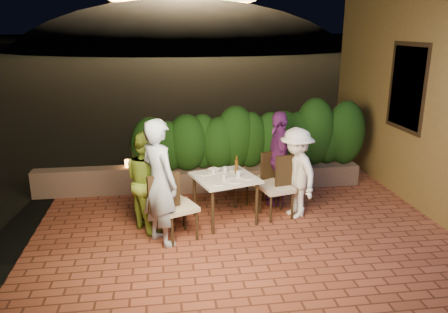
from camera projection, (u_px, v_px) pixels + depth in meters
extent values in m
plane|color=black|center=(269.00, 242.00, 6.43)|extent=(400.00, 400.00, 0.00)
cube|color=brown|center=(262.00, 230.00, 6.92)|extent=(7.00, 6.00, 0.15)
cube|color=olive|center=(436.00, 56.00, 8.10)|extent=(1.60, 5.00, 5.00)
cube|color=black|center=(409.00, 87.00, 7.66)|extent=(0.08, 1.00, 1.40)
cube|color=black|center=(408.00, 87.00, 7.66)|extent=(0.06, 1.15, 1.55)
cube|color=brown|center=(251.00, 176.00, 8.57)|extent=(4.20, 0.55, 0.40)
cube|color=brown|center=(94.00, 181.00, 8.15)|extent=(2.20, 0.30, 0.50)
ellipsoid|color=black|center=(184.00, 76.00, 64.76)|extent=(52.00, 40.00, 22.00)
cylinder|color=white|center=(217.00, 183.00, 6.56)|extent=(0.21, 0.21, 0.01)
cylinder|color=white|center=(205.00, 174.00, 7.00)|extent=(0.22, 0.22, 0.01)
cylinder|color=white|center=(247.00, 178.00, 6.81)|extent=(0.21, 0.21, 0.01)
cylinder|color=white|center=(237.00, 170.00, 7.19)|extent=(0.23, 0.23, 0.01)
cylinder|color=white|center=(227.00, 177.00, 6.86)|extent=(0.22, 0.22, 0.01)
cylinder|color=white|center=(234.00, 182.00, 6.65)|extent=(0.20, 0.20, 0.01)
cylinder|color=silver|center=(224.00, 177.00, 6.70)|extent=(0.06, 0.06, 0.10)
cylinder|color=silver|center=(214.00, 171.00, 7.00)|extent=(0.06, 0.06, 0.10)
cylinder|color=silver|center=(238.00, 174.00, 6.82)|extent=(0.07, 0.07, 0.11)
cylinder|color=silver|center=(225.00, 169.00, 7.07)|extent=(0.06, 0.06, 0.10)
imported|color=white|center=(214.00, 170.00, 7.11)|extent=(0.27, 0.27, 0.05)
imported|color=#9FB6CC|center=(160.00, 183.00, 6.12)|extent=(0.75, 0.80, 1.84)
imported|color=#97BE3B|center=(147.00, 181.00, 6.63)|extent=(0.89, 0.94, 1.54)
imported|color=white|center=(296.00, 173.00, 7.06)|extent=(0.79, 1.08, 1.49)
imported|color=#672672|center=(278.00, 158.00, 7.58)|extent=(0.51, 1.01, 1.66)
cylinder|color=orange|center=(127.00, 163.00, 8.14)|extent=(0.10, 0.10, 0.14)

